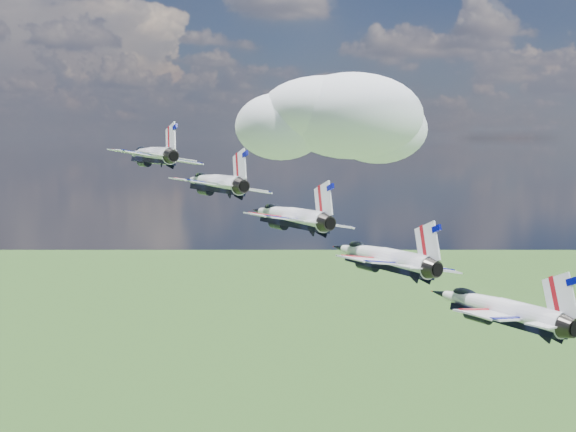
{
  "coord_description": "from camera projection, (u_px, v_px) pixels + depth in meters",
  "views": [
    {
      "loc": [
        -33.18,
        -62.61,
        154.15
      ],
      "look_at": [
        -19.93,
        10.9,
        146.09
      ],
      "focal_mm": 45.0,
      "sensor_mm": 36.0,
      "label": 1
    }
  ],
  "objects": [
    {
      "name": "jet_4",
      "position": [
        495.0,
        308.0,
        60.09
      ],
      "size": [
        16.37,
        19.02,
        6.54
      ],
      "primitive_type": null,
      "rotation": [
        0.0,
        0.17,
        0.36
      ],
      "color": "silver"
    },
    {
      "name": "cloud_far",
      "position": [
        328.0,
        116.0,
        240.59
      ],
      "size": [
        66.62,
        52.34,
        26.17
      ],
      "primitive_type": "ellipsoid",
      "color": "white"
    },
    {
      "name": "jet_2",
      "position": [
        288.0,
        216.0,
        75.13
      ],
      "size": [
        16.37,
        19.02,
        6.54
      ],
      "primitive_type": null,
      "rotation": [
        0.0,
        0.17,
        0.36
      ],
      "color": "white"
    },
    {
      "name": "jet_1",
      "position": [
        213.0,
        183.0,
        82.65
      ],
      "size": [
        16.37,
        19.02,
        6.54
      ],
      "primitive_type": null,
      "rotation": [
        0.0,
        0.17,
        0.36
      ],
      "color": "white"
    },
    {
      "name": "jet_0",
      "position": [
        150.0,
        155.0,
        90.17
      ],
      "size": [
        16.37,
        19.02,
        6.54
      ],
      "primitive_type": null,
      "rotation": [
        0.0,
        0.17,
        0.36
      ],
      "color": "white"
    },
    {
      "name": "jet_3",
      "position": [
        380.0,
        257.0,
        67.61
      ],
      "size": [
        16.37,
        19.02,
        6.54
      ],
      "primitive_type": null,
      "rotation": [
        0.0,
        0.17,
        0.36
      ],
      "color": "white"
    }
  ]
}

